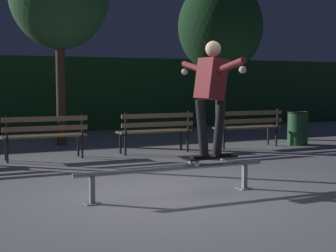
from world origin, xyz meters
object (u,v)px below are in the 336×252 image
grind_rail (173,173)px  park_bench_rightmost (249,124)px  trash_can (298,128)px  skateboard (210,158)px  park_bench_right_center (156,128)px  park_bench_left_center (45,132)px  tree_far_right (220,27)px  skateboarder (211,89)px

grind_rail → park_bench_rightmost: (3.62, 3.79, 0.23)m
park_bench_rightmost → trash_can: (1.35, -0.04, -0.12)m
skateboard → park_bench_right_center: 3.86m
park_bench_left_center → grind_rail: bearing=-75.4°
trash_can → tree_far_right: bearing=111.4°
park_bench_left_center → park_bench_right_center: bearing=0.0°
grind_rail → park_bench_rightmost: bearing=46.3°
grind_rail → skateboard: skateboard is taller
tree_far_right → skateboard: bearing=-120.7°
park_bench_left_center → park_bench_rightmost: bearing=0.0°
park_bench_rightmost → trash_can: bearing=-1.5°
skateboarder → park_bench_rightmost: size_ratio=0.97×
skateboarder → park_bench_left_center: 4.18m
grind_rail → trash_can: 6.23m
skateboard → park_bench_left_center: size_ratio=0.50×
park_bench_left_center → park_bench_rightmost: same height
skateboard → park_bench_left_center: (-1.54, 3.79, 0.07)m
park_bench_left_center → trash_can: (5.96, -0.04, -0.12)m
grind_rail → skateboarder: skateboarder is taller
park_bench_rightmost → grind_rail: bearing=-133.7°
grind_rail → park_bench_rightmost: 5.24m
skateboard → park_bench_rightmost: bearing=51.0°
grind_rail → trash_can: bearing=37.1°
park_bench_left_center → tree_far_right: bearing=23.3°
park_bench_left_center → tree_far_right: size_ratio=0.38×
tree_far_right → trash_can: tree_far_right is taller
grind_rail → trash_can: (4.97, 3.75, 0.11)m
park_bench_right_center → park_bench_rightmost: same height
grind_rail → tree_far_right: bearing=55.6°
skateboard → park_bench_right_center: (0.77, 3.79, 0.07)m
park_bench_rightmost → skateboard: bearing=-129.0°
skateboarder → park_bench_rightmost: skateboarder is taller
skateboard → grind_rail: bearing=-180.0°
skateboarder → park_bench_right_center: bearing=78.6°
park_bench_right_center → tree_far_right: (2.78, 2.19, 2.43)m
park_bench_rightmost → park_bench_left_center: bearing=180.0°
grind_rail → tree_far_right: size_ratio=0.63×
grind_rail → park_bench_rightmost: size_ratio=1.67×
park_bench_left_center → park_bench_right_center: (2.30, 0.00, 0.00)m
tree_far_right → park_bench_right_center: bearing=-141.7°
skateboarder → park_bench_rightmost: 4.95m
park_bench_right_center → skateboard: bearing=-101.4°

